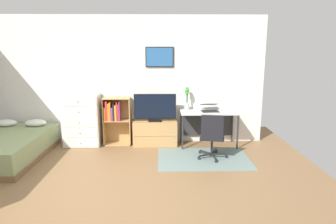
% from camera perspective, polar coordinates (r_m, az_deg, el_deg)
% --- Properties ---
extents(ground_plane, '(7.20, 7.20, 0.00)m').
position_cam_1_polar(ground_plane, '(4.52, -12.70, -14.80)').
color(ground_plane, brown).
extents(wall_back_with_posters, '(6.12, 0.09, 2.70)m').
position_cam_1_polar(wall_back_with_posters, '(6.47, -8.95, 6.01)').
color(wall_back_with_posters, silver).
rests_on(wall_back_with_posters, ground_plane).
extents(area_rug, '(1.70, 1.20, 0.01)m').
position_cam_1_polar(area_rug, '(5.69, 6.79, -8.78)').
color(area_rug, slate).
rests_on(area_rug, ground_plane).
extents(bed, '(1.43, 2.03, 0.58)m').
position_cam_1_polar(bed, '(6.34, -28.95, -5.90)').
color(bed, brown).
rests_on(bed, ground_plane).
extents(dresser, '(0.75, 0.46, 1.10)m').
position_cam_1_polar(dresser, '(6.50, -16.13, -1.47)').
color(dresser, white).
rests_on(dresser, ground_plane).
extents(bookshelf, '(0.57, 0.30, 1.01)m').
position_cam_1_polar(bookshelf, '(6.41, -10.12, -0.91)').
color(bookshelf, tan).
rests_on(bookshelf, ground_plane).
extents(tv_stand, '(0.93, 0.41, 0.52)m').
position_cam_1_polar(tv_stand, '(6.37, -2.45, -4.00)').
color(tv_stand, tan).
rests_on(tv_stand, ground_plane).
extents(television, '(0.87, 0.16, 0.58)m').
position_cam_1_polar(television, '(6.22, -2.50, 0.83)').
color(television, black).
rests_on(television, tv_stand).
extents(desk, '(1.18, 0.55, 0.74)m').
position_cam_1_polar(desk, '(6.35, 7.68, -0.97)').
color(desk, silver).
rests_on(desk, ground_plane).
extents(office_chair, '(0.58, 0.57, 0.86)m').
position_cam_1_polar(office_chair, '(5.55, 8.42, -4.43)').
color(office_chair, '#232326').
rests_on(office_chair, ground_plane).
extents(laptop, '(0.38, 0.40, 0.16)m').
position_cam_1_polar(laptop, '(6.29, 7.95, 0.78)').
color(laptop, black).
rests_on(laptop, desk).
extents(computer_mouse, '(0.06, 0.10, 0.03)m').
position_cam_1_polar(computer_mouse, '(6.24, 10.25, 0.18)').
color(computer_mouse, silver).
rests_on(computer_mouse, desk).
extents(bamboo_vase, '(0.09, 0.11, 0.49)m').
position_cam_1_polar(bamboo_vase, '(6.30, 3.65, 2.75)').
color(bamboo_vase, silver).
rests_on(bamboo_vase, desk).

